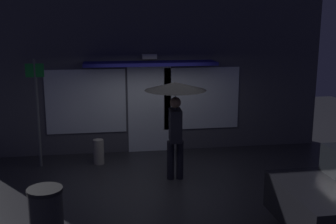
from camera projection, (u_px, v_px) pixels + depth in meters
The scene contains 6 objects.
ground_plane at pixel (162, 182), 8.76m from camera, with size 18.00×18.00×0.00m, color #26262B.
building_facade at pixel (148, 73), 10.60m from camera, with size 9.04×1.00×4.06m.
person_with_umbrella at pixel (175, 102), 8.58m from camera, with size 1.27×1.27×2.08m.
street_sign_post at pixel (37, 107), 9.40m from camera, with size 0.40×0.07×2.49m.
sidewalk_bollard at pixel (99, 152), 9.81m from camera, with size 0.25×0.25×0.59m, color #9E998E.
trash_bin at pixel (46, 215), 6.27m from camera, with size 0.53×0.53×0.87m.
Camera 1 is at (-1.15, -8.18, 3.28)m, focal length 44.68 mm.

